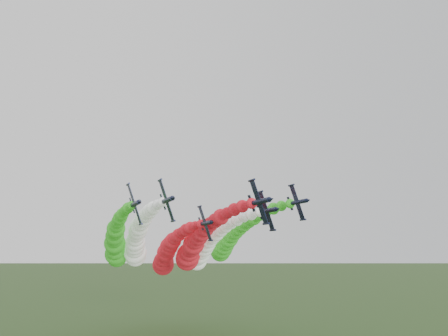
{
  "coord_description": "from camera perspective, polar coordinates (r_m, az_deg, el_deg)",
  "views": [
    {
      "loc": [
        -36.93,
        -75.92,
        26.11
      ],
      "look_at": [
        -1.32,
        7.67,
        43.55
      ],
      "focal_mm": 35.0,
      "sensor_mm": 36.0,
      "label": 1
    }
  ],
  "objects": [
    {
      "name": "jet_outer_right",
      "position": [
        147.56,
        0.76,
        -9.44
      ],
      "size": [
        13.26,
        73.81,
        18.92
      ],
      "rotation": [
        0.0,
        1.22,
        0.0
      ],
      "color": "black",
      "rests_on": "ground"
    },
    {
      "name": "jet_outer_left",
      "position": [
        137.73,
        -13.91,
        -9.71
      ],
      "size": [
        12.94,
        73.48,
        18.6
      ],
      "rotation": [
        0.0,
        1.22,
        0.0
      ],
      "color": "black",
      "rests_on": "ground"
    },
    {
      "name": "jet_lead",
      "position": [
        128.2,
        -3.93,
        -10.25
      ],
      "size": [
        13.44,
        73.99,
        19.1
      ],
      "rotation": [
        0.0,
        1.22,
        0.0
      ],
      "color": "black",
      "rests_on": "ground"
    },
    {
      "name": "jet_trail",
      "position": [
        151.55,
        -7.45,
        -11.11
      ],
      "size": [
        13.64,
        74.19,
        19.3
      ],
      "rotation": [
        0.0,
        1.22,
        0.0
      ],
      "color": "black",
      "rests_on": "ground"
    },
    {
      "name": "jet_inner_right",
      "position": [
        137.64,
        -2.52,
        -10.42
      ],
      "size": [
        13.15,
        73.7,
        18.81
      ],
      "rotation": [
        0.0,
        1.22,
        0.0
      ],
      "color": "black",
      "rests_on": "ground"
    },
    {
      "name": "jet_inner_left",
      "position": [
        133.07,
        -11.29,
        -9.54
      ],
      "size": [
        13.1,
        73.64,
        18.76
      ],
      "rotation": [
        0.0,
        1.22,
        0.0
      ],
      "color": "black",
      "rests_on": "ground"
    }
  ]
}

